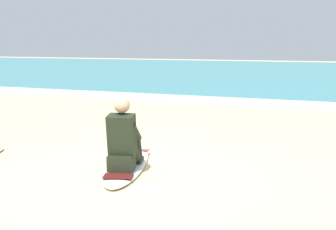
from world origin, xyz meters
TOP-DOWN VIEW (x-y plane):
  - ground_plane at (0.00, 0.00)m, footprint 80.00×80.00m
  - sea at (0.00, 21.14)m, footprint 80.00×28.00m
  - breaking_foam at (0.00, 7.44)m, footprint 80.00×0.90m
  - surfboard_main at (-0.23, 0.36)m, footprint 1.23×2.36m
  - surfer_seated at (-0.10, 0.02)m, footprint 0.48×0.76m

SIDE VIEW (x-z plane):
  - ground_plane at x=0.00m, z-range 0.00..0.00m
  - surfboard_main at x=-0.23m, z-range 0.00..0.07m
  - sea at x=0.00m, z-range 0.00..0.10m
  - breaking_foam at x=0.00m, z-range 0.00..0.11m
  - surfer_seated at x=-0.10m, z-range -0.04..0.91m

